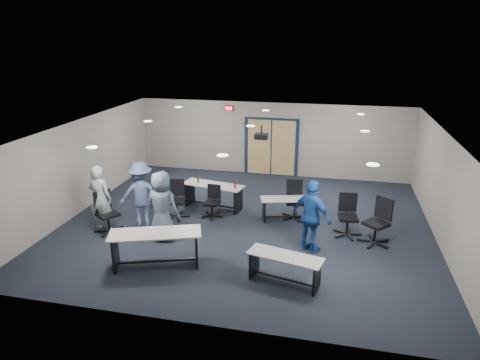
% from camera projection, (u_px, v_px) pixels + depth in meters
% --- Properties ---
extents(floor, '(10.00, 10.00, 0.00)m').
position_uv_depth(floor, '(246.00, 223.00, 12.02)').
color(floor, black).
rests_on(floor, ground).
extents(back_wall, '(10.00, 0.04, 2.70)m').
position_uv_depth(back_wall, '(272.00, 139.00, 15.73)').
color(back_wall, gray).
rests_on(back_wall, floor).
extents(front_wall, '(10.00, 0.04, 2.70)m').
position_uv_depth(front_wall, '(194.00, 259.00, 7.43)').
color(front_wall, gray).
rests_on(front_wall, floor).
extents(left_wall, '(0.04, 9.00, 2.70)m').
position_uv_depth(left_wall, '(81.00, 166.00, 12.61)').
color(left_wall, gray).
rests_on(left_wall, floor).
extents(right_wall, '(0.04, 9.00, 2.70)m').
position_uv_depth(right_wall, '(445.00, 192.00, 10.54)').
color(right_wall, gray).
rests_on(right_wall, floor).
extents(ceiling, '(10.00, 9.00, 0.04)m').
position_uv_depth(ceiling, '(247.00, 129.00, 11.13)').
color(ceiling, white).
rests_on(ceiling, back_wall).
extents(double_door, '(2.00, 0.07, 2.20)m').
position_uv_depth(double_door, '(271.00, 147.00, 15.79)').
color(double_door, '#101C32').
rests_on(double_door, back_wall).
extents(exit_sign, '(0.32, 0.07, 0.18)m').
position_uv_depth(exit_sign, '(229.00, 108.00, 15.64)').
color(exit_sign, black).
rests_on(exit_sign, back_wall).
extents(ceiling_projector, '(0.35, 0.32, 0.37)m').
position_uv_depth(ceiling_projector, '(261.00, 136.00, 11.63)').
color(ceiling_projector, black).
rests_on(ceiling_projector, ceiling).
extents(ceiling_can_lights, '(6.24, 5.74, 0.02)m').
position_uv_depth(ceiling_can_lights, '(249.00, 128.00, 11.37)').
color(ceiling_can_lights, white).
rests_on(ceiling_can_lights, ceiling).
extents(table_front_left, '(2.16, 1.32, 0.83)m').
position_uv_depth(table_front_left, '(156.00, 243.00, 9.66)').
color(table_front_left, beige).
rests_on(table_front_left, floor).
extents(table_front_right, '(1.67, 0.89, 0.64)m').
position_uv_depth(table_front_right, '(285.00, 264.00, 9.03)').
color(table_front_right, beige).
rests_on(table_front_right, floor).
extents(table_back_left, '(1.93, 0.95, 1.03)m').
position_uv_depth(table_back_left, '(213.00, 192.00, 12.91)').
color(table_back_left, beige).
rests_on(table_back_left, floor).
extents(table_back_right, '(1.67, 0.93, 0.64)m').
position_uv_depth(table_back_right, '(289.00, 205.00, 12.12)').
color(table_back_right, beige).
rests_on(table_back_right, floor).
extents(chair_back_a, '(0.84, 0.84, 1.10)m').
position_uv_depth(chair_back_a, '(176.00, 200.00, 12.21)').
color(chair_back_a, black).
rests_on(chair_back_a, floor).
extents(chair_back_b, '(0.63, 0.63, 0.93)m').
position_uv_depth(chair_back_b, '(212.00, 202.00, 12.29)').
color(chair_back_b, black).
rests_on(chair_back_b, floor).
extents(chair_back_c, '(0.80, 0.80, 1.10)m').
position_uv_depth(chair_back_c, '(295.00, 200.00, 12.17)').
color(chair_back_c, black).
rests_on(chair_back_c, floor).
extents(chair_back_d, '(0.78, 0.78, 1.12)m').
position_uv_depth(chair_back_d, '(348.00, 216.00, 11.12)').
color(chair_back_d, black).
rests_on(chair_back_d, floor).
extents(chair_loose_left, '(0.98, 0.98, 1.12)m').
position_uv_depth(chair_loose_left, '(108.00, 213.00, 11.30)').
color(chair_loose_left, black).
rests_on(chair_loose_left, floor).
extents(chair_loose_right, '(1.06, 1.06, 1.19)m').
position_uv_depth(chair_loose_right, '(376.00, 222.00, 10.68)').
color(chair_loose_right, black).
rests_on(chair_loose_right, floor).
extents(person_gray, '(0.70, 0.50, 1.83)m').
position_uv_depth(person_gray, '(100.00, 198.00, 11.33)').
color(person_gray, '#A0ABAE').
rests_on(person_gray, floor).
extents(person_plaid, '(0.96, 0.69, 1.83)m').
position_uv_depth(person_plaid, '(162.00, 206.00, 10.82)').
color(person_plaid, slate).
rests_on(person_plaid, floor).
extents(person_navy, '(1.14, 0.96, 1.83)m').
position_uv_depth(person_navy, '(312.00, 217.00, 10.20)').
color(person_navy, '#1C4B9B').
rests_on(person_navy, floor).
extents(person_back, '(1.36, 1.12, 1.83)m').
position_uv_depth(person_back, '(141.00, 194.00, 11.62)').
color(person_back, '#45587D').
rests_on(person_back, floor).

